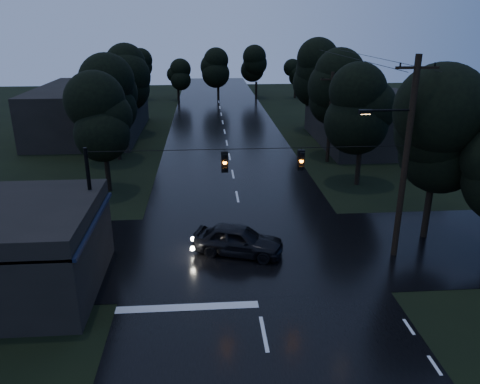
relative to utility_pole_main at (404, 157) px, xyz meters
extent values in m
cube|color=black|center=(-7.41, 19.00, -5.26)|extent=(12.00, 120.00, 0.02)
cube|color=black|center=(-7.41, 1.00, -5.26)|extent=(60.00, 9.00, 0.02)
cube|color=black|center=(-17.41, -2.00, -2.06)|extent=(6.00, 7.00, 0.12)
cube|color=black|center=(-14.41, -2.00, -2.06)|extent=(0.30, 7.00, 0.15)
cylinder|color=black|center=(-14.61, -5.00, -3.76)|extent=(0.10, 0.10, 3.00)
cylinder|color=black|center=(-14.61, 1.00, -3.76)|extent=(0.10, 0.10, 3.00)
cube|color=#F1D160|center=(-14.46, -3.50, -2.76)|extent=(0.06, 1.60, 0.50)
cube|color=#F1D160|center=(-14.46, -0.80, -2.76)|extent=(0.06, 1.20, 0.50)
cube|color=black|center=(6.59, 23.00, -3.06)|extent=(10.00, 14.00, 4.40)
cube|color=black|center=(-21.41, 29.00, -2.76)|extent=(10.00, 16.00, 5.00)
cylinder|color=black|center=(0.09, 0.00, -0.26)|extent=(0.30, 0.30, 10.00)
cube|color=black|center=(0.09, 0.00, 4.14)|extent=(2.00, 0.12, 0.12)
cylinder|color=black|center=(-1.01, 0.00, 2.24)|extent=(2.20, 0.10, 0.10)
cube|color=black|center=(-2.11, 0.00, 2.19)|extent=(0.60, 0.25, 0.18)
cube|color=#FFB266|center=(-2.11, 0.00, 2.09)|extent=(0.45, 0.18, 0.03)
cylinder|color=black|center=(0.89, 17.00, -1.51)|extent=(0.30, 0.30, 7.50)
cube|color=black|center=(0.89, 17.00, 1.64)|extent=(2.00, 0.12, 0.12)
cylinder|color=black|center=(-14.91, 0.00, -2.26)|extent=(0.18, 0.18, 6.00)
cylinder|color=black|center=(-7.41, 0.00, 0.54)|extent=(15.00, 0.03, 0.03)
cube|color=black|center=(-8.61, 0.00, -0.06)|extent=(0.32, 0.25, 1.00)
sphere|color=orange|center=(-8.61, -0.15, -0.06)|extent=(0.18, 0.18, 0.18)
cube|color=black|center=(-5.01, 0.00, -0.06)|extent=(0.32, 0.25, 1.00)
sphere|color=orange|center=(-5.01, -0.15, -0.06)|extent=(0.18, 0.18, 0.18)
cylinder|color=black|center=(2.59, 2.00, -3.86)|extent=(0.36, 0.36, 2.80)
sphere|color=black|center=(2.59, 2.00, -0.46)|extent=(4.48, 4.48, 4.48)
sphere|color=black|center=(2.59, 2.00, 0.74)|extent=(4.48, 4.48, 4.48)
sphere|color=black|center=(2.59, 2.00, 1.94)|extent=(4.48, 4.48, 4.48)
cylinder|color=black|center=(-16.41, 11.00, -4.03)|extent=(0.36, 0.36, 2.45)
sphere|color=black|center=(-16.41, 11.00, -1.06)|extent=(3.92, 3.92, 3.92)
sphere|color=black|center=(-16.41, 11.00, -0.01)|extent=(3.92, 3.92, 3.92)
sphere|color=black|center=(-16.41, 11.00, 1.04)|extent=(3.92, 3.92, 3.92)
cylinder|color=black|center=(-17.01, 19.00, -3.95)|extent=(0.36, 0.36, 2.62)
sphere|color=black|center=(-17.01, 19.00, -0.76)|extent=(4.20, 4.20, 4.20)
sphere|color=black|center=(-17.01, 19.00, 0.37)|extent=(4.20, 4.20, 4.20)
sphere|color=black|center=(-17.01, 19.00, 1.49)|extent=(4.20, 4.20, 4.20)
cylinder|color=black|center=(-17.61, 29.00, -3.86)|extent=(0.36, 0.36, 2.80)
sphere|color=black|center=(-17.61, 29.00, -0.46)|extent=(4.48, 4.48, 4.48)
sphere|color=black|center=(-17.61, 29.00, 0.74)|extent=(4.48, 4.48, 4.48)
sphere|color=black|center=(-17.61, 29.00, 1.94)|extent=(4.48, 4.48, 4.48)
cylinder|color=black|center=(1.59, 11.00, -3.95)|extent=(0.36, 0.36, 2.62)
sphere|color=black|center=(1.59, 11.00, -0.76)|extent=(4.20, 4.20, 4.20)
sphere|color=black|center=(1.59, 11.00, 0.37)|extent=(4.20, 4.20, 4.20)
sphere|color=black|center=(1.59, 11.00, 1.49)|extent=(4.20, 4.20, 4.20)
cylinder|color=black|center=(2.19, 19.00, -3.86)|extent=(0.36, 0.36, 2.80)
sphere|color=black|center=(2.19, 19.00, -0.46)|extent=(4.48, 4.48, 4.48)
sphere|color=black|center=(2.19, 19.00, 0.74)|extent=(4.48, 4.48, 4.48)
sphere|color=black|center=(2.19, 19.00, 1.94)|extent=(4.48, 4.48, 4.48)
cylinder|color=black|center=(2.79, 29.00, -3.77)|extent=(0.36, 0.36, 2.97)
sphere|color=black|center=(2.79, 29.00, -0.16)|extent=(4.76, 4.76, 4.76)
sphere|color=black|center=(2.79, 29.00, 1.12)|extent=(4.76, 4.76, 4.76)
sphere|color=black|center=(2.79, 29.00, 2.39)|extent=(4.76, 4.76, 4.76)
imported|color=black|center=(-7.92, 0.73, -4.47)|extent=(4.97, 3.24, 1.57)
camera|label=1|loc=(-9.45, -20.92, 6.14)|focal=35.00mm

